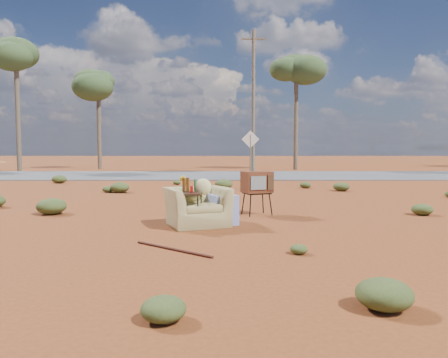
{
  "coord_description": "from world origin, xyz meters",
  "views": [
    {
      "loc": [
        0.28,
        -7.34,
        1.42
      ],
      "look_at": [
        0.3,
        1.34,
        0.8
      ],
      "focal_mm": 35.0,
      "sensor_mm": 36.0,
      "label": 1
    }
  ],
  "objects": [
    {
      "name": "rusty_bar",
      "position": [
        -0.41,
        -1.37,
        0.02
      ],
      "size": [
        1.15,
        0.94,
        0.04
      ],
      "primitive_type": "cylinder",
      "rotation": [
        0.0,
        1.57,
        -0.68
      ],
      "color": "#471C13",
      "rests_on": "ground"
    },
    {
      "name": "scrub_patch",
      "position": [
        -0.82,
        4.41,
        0.14
      ],
      "size": [
        17.49,
        8.07,
        0.33
      ],
      "color": "#425123",
      "rests_on": "ground"
    },
    {
      "name": "eucalyptus_left",
      "position": [
        -12.0,
        19.0,
        6.92
      ],
      "size": [
        3.2,
        3.2,
        8.1
      ],
      "color": "brown",
      "rests_on": "ground"
    },
    {
      "name": "ground",
      "position": [
        0.0,
        0.0,
        0.0
      ],
      "size": [
        140.0,
        140.0,
        0.0
      ],
      "primitive_type": "plane",
      "color": "brown",
      "rests_on": "ground"
    },
    {
      "name": "road_sign",
      "position": [
        1.5,
        12.0,
        1.5
      ],
      "size": [
        0.78,
        0.06,
        2.19
      ],
      "color": "brown",
      "rests_on": "ground"
    },
    {
      "name": "eucalyptus_near_left",
      "position": [
        -8.0,
        22.0,
        5.45
      ],
      "size": [
        3.2,
        3.2,
        6.6
      ],
      "color": "brown",
      "rests_on": "ground"
    },
    {
      "name": "eucalyptus_center",
      "position": [
        5.0,
        21.0,
        6.43
      ],
      "size": [
        3.2,
        3.2,
        7.6
      ],
      "color": "brown",
      "rests_on": "ground"
    },
    {
      "name": "tv_unit",
      "position": [
        1.0,
        1.83,
        0.69
      ],
      "size": [
        0.7,
        0.63,
        0.92
      ],
      "rotation": [
        0.0,
        0.0,
        0.37
      ],
      "color": "black",
      "rests_on": "ground"
    },
    {
      "name": "armchair",
      "position": [
        -0.1,
        0.6,
        0.44
      ],
      "size": [
        1.39,
        1.2,
        0.94
      ],
      "rotation": [
        0.0,
        0.0,
        0.36
      ],
      "color": "#9B8A54",
      "rests_on": "ground"
    },
    {
      "name": "side_table",
      "position": [
        -0.33,
        0.35,
        0.66
      ],
      "size": [
        0.49,
        0.49,
        0.9
      ],
      "rotation": [
        0.0,
        0.0,
        -0.11
      ],
      "color": "#352213",
      "rests_on": "ground"
    },
    {
      "name": "utility_pole_center",
      "position": [
        2.0,
        17.5,
        4.15
      ],
      "size": [
        1.4,
        0.2,
        8.0
      ],
      "color": "brown",
      "rests_on": "ground"
    },
    {
      "name": "highway",
      "position": [
        0.0,
        15.0,
        0.02
      ],
      "size": [
        140.0,
        7.0,
        0.04
      ],
      "primitive_type": "cube",
      "color": "#565659",
      "rests_on": "ground"
    }
  ]
}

